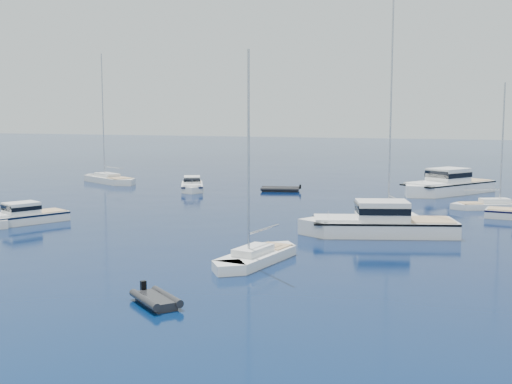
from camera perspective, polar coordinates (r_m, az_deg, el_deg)
ground at (r=29.68m, az=-15.00°, el=-9.70°), size 400.00×400.00×0.00m
motor_cruiser_left at (r=53.07m, az=-19.82°, el=-2.61°), size 5.55×8.21×2.08m
motor_cruiser_centre at (r=46.14m, az=10.58°, el=-3.69°), size 12.10×7.04×3.04m
motor_cruiser_distant at (r=71.47m, az=16.20°, el=-0.14°), size 10.27×13.05×3.40m
motor_cruiser_horizon at (r=71.89m, az=-5.57°, el=0.14°), size 5.43×7.78×1.98m
sailboat_fore at (r=37.17m, az=0.01°, el=-6.12°), size 3.37×8.53×12.20m
sailboat_mid_r at (r=50.85m, az=11.77°, el=-2.74°), size 8.20×12.85×18.55m
sailboat_centre at (r=61.29m, az=19.74°, el=-1.39°), size 7.89×5.17×11.43m
sailboat_far_l at (r=81.63m, az=-12.65°, el=0.81°), size 11.00×7.63×16.08m
tender_grey_near at (r=29.49m, az=-8.69°, el=-9.65°), size 3.34×3.11×0.95m
tender_grey_far at (r=70.86m, az=2.12°, el=0.07°), size 4.77×3.32×0.95m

